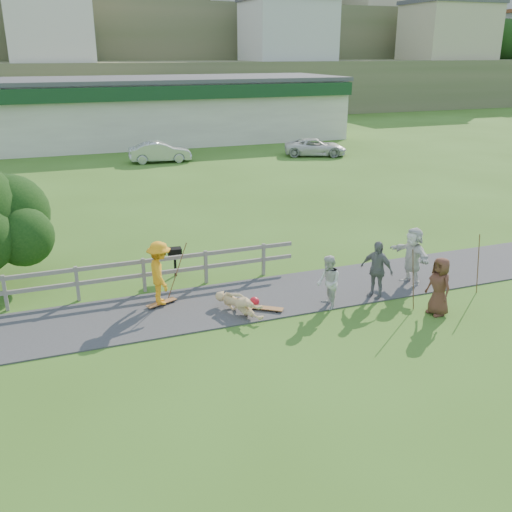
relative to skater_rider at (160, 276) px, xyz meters
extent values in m
plane|color=#39601B|center=(1.73, -2.04, -0.95)|extent=(260.00, 260.00, 0.00)
cube|color=#363638|center=(1.73, -0.54, -0.93)|extent=(34.00, 3.00, 0.04)
cube|color=#68655C|center=(-4.27, 1.26, -0.40)|extent=(0.10, 0.10, 1.10)
cube|color=#68655C|center=(-2.27, 1.26, -0.40)|extent=(0.10, 0.10, 1.10)
cube|color=#68655C|center=(-0.27, 1.26, -0.40)|extent=(0.10, 0.10, 1.10)
cube|color=#68655C|center=(1.73, 1.26, -0.40)|extent=(0.10, 0.10, 1.10)
cube|color=#68655C|center=(3.73, 1.26, -0.40)|extent=(0.10, 0.10, 1.10)
cube|color=#68655C|center=(-2.77, 1.26, 0.05)|extent=(15.00, 0.08, 0.12)
cube|color=#68655C|center=(-2.77, 1.26, -0.40)|extent=(15.00, 0.08, 0.12)
cube|color=#BDB4A6|center=(5.73, 32.96, 1.45)|extent=(32.00, 10.00, 4.80)
cube|color=#153A1C|center=(5.73, 27.76, 3.25)|extent=(32.00, 0.60, 1.00)
cube|color=#48484D|center=(5.73, 32.96, 4.00)|extent=(32.50, 10.50, 0.30)
cube|color=#4A5834|center=(1.73, 52.96, 2.05)|extent=(220.00, 14.00, 6.00)
cube|color=beige|center=(1.73, 52.96, 8.55)|extent=(10.00, 9.00, 7.00)
cube|color=#4A5834|center=(1.73, 65.96, 5.55)|extent=(220.00, 14.00, 13.00)
cube|color=#4A5834|center=(1.73, 78.96, 9.55)|extent=(220.00, 14.00, 21.00)
cube|color=#4A5834|center=(1.73, 91.96, 14.05)|extent=(220.00, 14.00, 30.00)
imported|color=orange|center=(0.00, 0.00, 0.00)|extent=(0.71, 1.23, 1.89)
imported|color=tan|center=(1.97, -1.34, -0.63)|extent=(1.78, 1.08, 0.64)
imported|color=beige|center=(4.54, -1.85, -0.14)|extent=(0.73, 0.87, 1.60)
imported|color=slate|center=(6.26, -1.66, -0.04)|extent=(0.90, 1.14, 1.80)
imported|color=#562F22|center=(7.29, -3.31, -0.09)|extent=(0.62, 0.88, 1.71)
imported|color=silver|center=(7.90, -1.14, 0.00)|extent=(0.70, 1.80, 1.90)
imported|color=#A9ACB1|center=(4.68, 23.02, -0.27)|extent=(4.25, 1.82, 1.36)
imported|color=silver|center=(15.66, 21.61, -0.33)|extent=(4.85, 3.52, 1.23)
sphere|color=red|center=(2.57, -0.99, -0.80)|extent=(0.29, 0.29, 0.29)
cylinder|color=brown|center=(0.60, 0.40, -0.02)|extent=(0.03, 0.03, 1.86)
cylinder|color=brown|center=(6.74, -2.83, 0.00)|extent=(0.03, 0.03, 1.90)
cylinder|color=brown|center=(9.34, -2.49, 0.03)|extent=(0.03, 0.03, 1.95)
camera|label=1|loc=(-2.79, -15.40, 6.18)|focal=40.00mm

